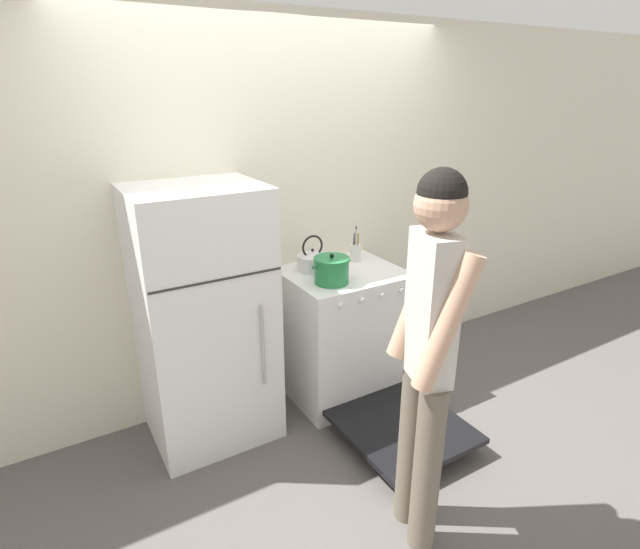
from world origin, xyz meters
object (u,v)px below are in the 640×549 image
Objects in this scene: refrigerator at (205,319)px; dutch_oven_pot at (332,270)px; person at (428,348)px; stove_range at (345,335)px; utensil_jar at (356,252)px; tea_kettle at (313,260)px.

dutch_oven_pot is (0.79, -0.16, 0.21)m from refrigerator.
person reaches higher than refrigerator.
stove_range is 0.59m from utensil_jar.
refrigerator reaches higher than tea_kettle.
tea_kettle is 0.36m from utensil_jar.
dutch_oven_pot is 0.46m from utensil_jar.
refrigerator is 6.29× the size of utensil_jar.
person is (-0.21, -1.37, 0.04)m from tea_kettle.
stove_range is at bearing 27.85° from dutch_oven_pot.
tea_kettle is 0.14× the size of person.
refrigerator is 1.03m from stove_range.
refrigerator is 6.23× the size of tea_kettle.
dutch_oven_pot is 1.06× the size of tea_kettle.
stove_range is 5.46× the size of tea_kettle.
tea_kettle is at bearing -178.89° from utensil_jar.
refrigerator reaches higher than stove_range.
dutch_oven_pot is at bearing -11.22° from refrigerator.
refrigerator is 5.85× the size of dutch_oven_pot.
utensil_jar is at bearing 5.53° from refrigerator.
refrigerator is at bearing -172.54° from tea_kettle.
tea_kettle is (-0.16, 0.17, 0.54)m from stove_range.
stove_range is at bearing -3.82° from refrigerator.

